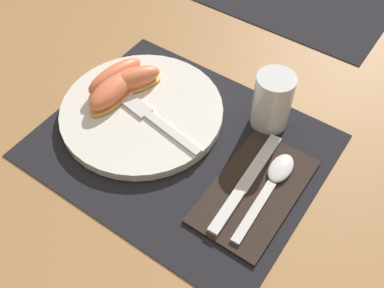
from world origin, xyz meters
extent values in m
plane|color=#A37547|center=(0.00, 0.00, 0.00)|extent=(3.00, 3.00, 0.00)
cube|color=black|center=(0.00, 0.00, 0.00)|extent=(0.44, 0.36, 0.00)
cylinder|color=white|center=(-0.09, 0.02, 0.01)|extent=(0.28, 0.28, 0.02)
cylinder|color=silver|center=(0.09, 0.13, 0.05)|extent=(0.06, 0.06, 0.10)
cylinder|color=yellow|center=(0.09, 0.13, 0.03)|extent=(0.05, 0.05, 0.05)
cube|color=#2D231E|center=(0.14, -0.01, 0.01)|extent=(0.12, 0.21, 0.00)
cube|color=silver|center=(0.13, -0.07, 0.01)|extent=(0.02, 0.08, 0.01)
cube|color=silver|center=(0.12, 0.04, 0.01)|extent=(0.02, 0.12, 0.01)
cube|color=silver|center=(0.16, -0.04, 0.01)|extent=(0.02, 0.12, 0.01)
ellipsoid|color=silver|center=(0.16, 0.05, 0.01)|extent=(0.04, 0.06, 0.01)
cube|color=silver|center=(-0.02, 0.00, 0.02)|extent=(0.12, 0.03, 0.00)
cube|color=silver|center=(-0.11, 0.01, 0.02)|extent=(0.08, 0.04, 0.00)
ellipsoid|color=#F7C656|center=(-0.14, 0.05, 0.02)|extent=(0.09, 0.11, 0.01)
ellipsoid|color=#F2754C|center=(-0.14, 0.05, 0.04)|extent=(0.08, 0.11, 0.04)
ellipsoid|color=#F7C656|center=(-0.17, 0.04, 0.02)|extent=(0.06, 0.12, 0.01)
ellipsoid|color=#F2754C|center=(-0.17, 0.04, 0.04)|extent=(0.06, 0.12, 0.04)
ellipsoid|color=#F7C656|center=(-0.15, 0.02, 0.02)|extent=(0.06, 0.13, 0.01)
ellipsoid|color=#F2754C|center=(-0.15, 0.02, 0.04)|extent=(0.06, 0.13, 0.04)
camera|label=1|loc=(0.27, -0.36, 0.57)|focal=42.00mm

